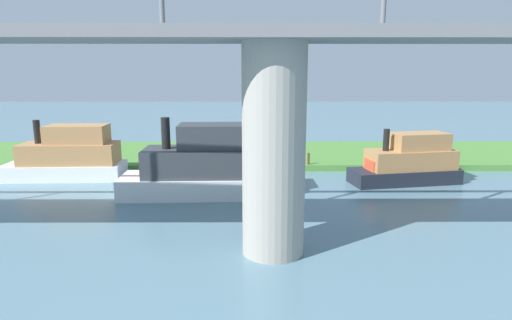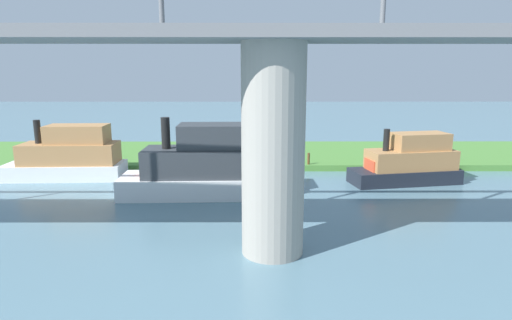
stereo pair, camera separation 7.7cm
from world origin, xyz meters
name	(u,v)px [view 2 (the right image)]	position (x,y,z in m)	size (l,w,h in m)	color
ground_plane	(250,171)	(0.00, 0.00, 0.00)	(160.00, 160.00, 0.00)	slate
grassy_bank	(251,154)	(0.00, -6.00, 0.25)	(80.00, 12.00, 0.50)	#4C8438
bridge_pylon	(273,152)	(-1.14, 15.74, 4.62)	(2.74, 2.74, 9.23)	#9E998E
bridge_span	(274,28)	(-1.14, 15.72, 9.73)	(69.70, 4.30, 3.25)	slate
person_on_bank	(263,149)	(-1.06, -3.45, 1.20)	(0.47, 0.47, 1.39)	#2D334C
mooring_post	(309,159)	(-4.77, -0.42, 0.97)	(0.20, 0.20, 0.95)	brown
skiff_small	(204,167)	(2.97, 6.69, 1.90)	(10.14, 3.63, 5.14)	white
riverboat_paddlewheel	(408,163)	(-11.51, 3.60, 1.48)	(8.18, 3.97, 4.00)	#1E232D
houseboat_blue	(198,169)	(4.02, 1.57, 0.55)	(4.86, 2.76, 1.53)	red
motorboat_white	(68,157)	(13.76, 2.17, 1.65)	(8.84, 3.23, 4.47)	white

